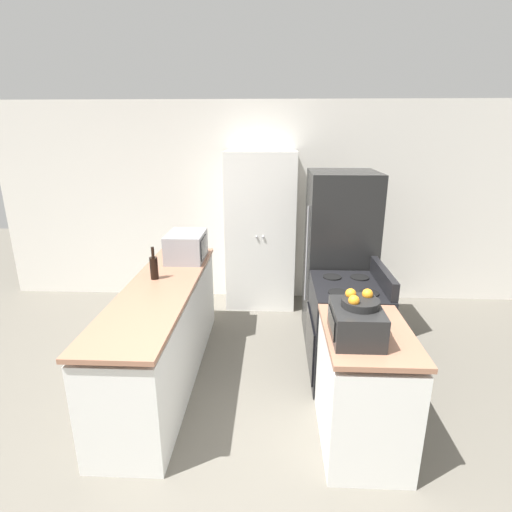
{
  "coord_description": "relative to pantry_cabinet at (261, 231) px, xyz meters",
  "views": [
    {
      "loc": [
        0.17,
        -1.94,
        2.24
      ],
      "look_at": [
        0.0,
        1.8,
        1.05
      ],
      "focal_mm": 28.0,
      "sensor_mm": 36.0,
      "label": 1
    }
  ],
  "objects": [
    {
      "name": "wine_bottle",
      "position": [
        -0.93,
        -1.53,
        0.03
      ],
      "size": [
        0.07,
        0.07,
        0.31
      ],
      "color": "black",
      "rests_on": "counter_left"
    },
    {
      "name": "counter_left",
      "position": [
        -0.84,
        -1.71,
        -0.56
      ],
      "size": [
        0.6,
        2.4,
        0.92
      ],
      "color": "silver",
      "rests_on": "ground_plane"
    },
    {
      "name": "counter_right",
      "position": [
        0.83,
        -2.46,
        -0.56
      ],
      "size": [
        0.6,
        0.88,
        0.92
      ],
      "color": "silver",
      "rests_on": "ground_plane"
    },
    {
      "name": "refrigerator",
      "position": [
        0.87,
        -0.81,
        -0.08
      ],
      "size": [
        0.72,
        0.74,
        1.84
      ],
      "color": "black",
      "rests_on": "ground_plane"
    },
    {
      "name": "toaster_oven",
      "position": [
        0.71,
        -2.56,
        0.03
      ],
      "size": [
        0.33,
        0.41,
        0.22
      ],
      "color": "black",
      "rests_on": "counter_right"
    },
    {
      "name": "fruit_bowl",
      "position": [
        0.73,
        -2.54,
        0.18
      ],
      "size": [
        0.25,
        0.25,
        0.1
      ],
      "color": "black",
      "rests_on": "toaster_oven"
    },
    {
      "name": "pantry_cabinet",
      "position": [
        0.0,
        0.0,
        0.0
      ],
      "size": [
        0.87,
        0.53,
        2.0
      ],
      "color": "white",
      "rests_on": "ground_plane"
    },
    {
      "name": "microwave",
      "position": [
        -0.75,
        -0.94,
        0.07
      ],
      "size": [
        0.39,
        0.51,
        0.29
      ],
      "color": "#939399",
      "rests_on": "counter_left"
    },
    {
      "name": "wall_back",
      "position": [
        -0.01,
        0.3,
        0.3
      ],
      "size": [
        7.0,
        0.06,
        2.6
      ],
      "color": "silver",
      "rests_on": "ground_plane"
    },
    {
      "name": "stove",
      "position": [
        0.85,
        -1.61,
        -0.53
      ],
      "size": [
        0.66,
        0.78,
        1.08
      ],
      "color": "black",
      "rests_on": "ground_plane"
    },
    {
      "name": "ground_plane",
      "position": [
        -0.01,
        -3.0,
        -1.0
      ],
      "size": [
        14.0,
        14.0,
        0.0
      ],
      "primitive_type": "plane",
      "color": "#666056"
    }
  ]
}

